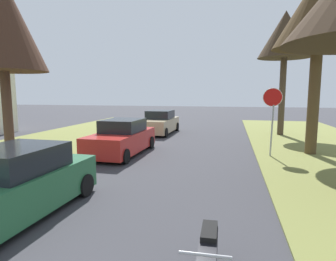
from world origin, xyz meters
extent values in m
cylinder|color=#9EA0A5|center=(4.21, 12.94, 1.16)|extent=(0.07, 0.43, 2.23)
cylinder|color=white|center=(4.21, 13.17, 2.59)|extent=(0.82, 0.22, 0.80)
cylinder|color=red|center=(4.21, 13.17, 2.59)|extent=(0.77, 0.22, 0.76)
cylinder|color=brown|center=(6.05, 14.03, 2.37)|extent=(0.48, 0.48, 4.64)
cone|color=#402F19|center=(6.05, 14.03, 6.33)|extent=(3.77, 3.77, 3.27)
cylinder|color=brown|center=(5.97, 13.47, 5.33)|extent=(1.32, 0.41, 1.42)
cylinder|color=brown|center=(6.39, 14.35, 5.35)|extent=(0.91, 0.96, 1.44)
cylinder|color=#47392A|center=(5.68, 19.99, 2.52)|extent=(0.39, 0.39, 4.94)
cone|color=#392B1D|center=(5.68, 19.99, 6.44)|extent=(3.30, 3.30, 2.90)
cylinder|color=#47392A|center=(5.61, 19.64, 5.53)|extent=(0.88, 0.35, 1.19)
cylinder|color=#47392A|center=(5.78, 20.51, 5.41)|extent=(1.19, 0.38, 0.98)
cylinder|color=#47392A|center=(5.51, 19.53, 5.36)|extent=(1.07, 0.55, 0.89)
cylinder|color=#4F3529|center=(-5.45, 9.09, 1.80)|extent=(0.34, 0.34, 3.50)
cone|color=#3F281D|center=(-5.45, 9.09, 5.32)|extent=(2.99, 2.99, 3.55)
cylinder|color=#4F3529|center=(-5.07, 9.47, 4.26)|extent=(0.96, 0.95, 1.52)
cube|color=#28663D|center=(-2.20, 5.39, 0.59)|extent=(1.95, 4.45, 0.85)
cube|color=black|center=(-2.20, 5.61, 1.29)|extent=(1.66, 2.07, 0.56)
cylinder|color=black|center=(-1.28, 7.01, 0.30)|extent=(0.22, 0.61, 0.60)
cylinder|color=black|center=(-3.02, 7.06, 0.30)|extent=(0.22, 0.61, 0.60)
cube|color=red|center=(-2.34, 12.25, 0.59)|extent=(1.95, 4.45, 0.85)
cube|color=black|center=(-2.33, 12.47, 1.29)|extent=(1.66, 2.07, 0.56)
cylinder|color=black|center=(-1.51, 10.57, 0.30)|extent=(0.22, 0.61, 0.60)
cylinder|color=black|center=(-3.25, 10.63, 0.30)|extent=(0.22, 0.61, 0.60)
cylinder|color=black|center=(-1.42, 13.87, 0.30)|extent=(0.22, 0.61, 0.60)
cylinder|color=black|center=(-3.16, 13.92, 0.30)|extent=(0.22, 0.61, 0.60)
cube|color=tan|center=(-2.33, 19.18, 0.59)|extent=(1.95, 4.45, 0.85)
cube|color=black|center=(-2.32, 19.40, 1.29)|extent=(1.66, 2.07, 0.56)
cylinder|color=black|center=(-1.51, 17.51, 0.30)|extent=(0.22, 0.61, 0.60)
cylinder|color=black|center=(-3.25, 17.56, 0.30)|extent=(0.22, 0.61, 0.60)
cylinder|color=black|center=(-1.41, 20.81, 0.30)|extent=(0.22, 0.61, 0.60)
cylinder|color=black|center=(-3.15, 20.86, 0.30)|extent=(0.22, 0.61, 0.60)
cylinder|color=black|center=(2.24, 4.64, 0.30)|extent=(0.11, 0.60, 0.60)
cube|color=black|center=(2.26, 3.92, 0.58)|extent=(0.26, 1.02, 0.36)
cube|color=black|center=(2.25, 4.17, 0.78)|extent=(0.23, 0.56, 0.12)
cylinder|color=#9EA0A5|center=(2.27, 3.29, 0.95)|extent=(0.60, 0.05, 0.04)
camera|label=1|loc=(2.52, 0.28, 2.76)|focal=30.41mm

